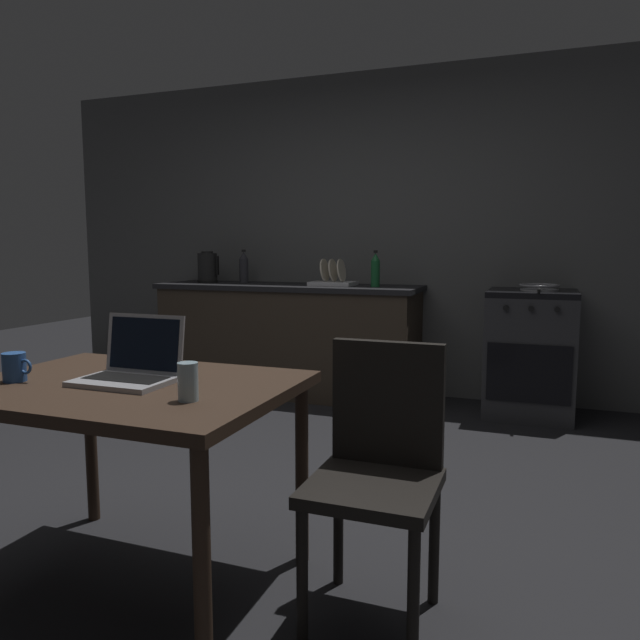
% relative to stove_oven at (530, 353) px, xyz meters
% --- Properties ---
extents(ground_plane, '(12.00, 12.00, 0.00)m').
position_rel_stove_oven_xyz_m(ground_plane, '(-1.26, -2.08, -0.45)').
color(ground_plane, black).
extents(back_wall, '(6.40, 0.10, 2.59)m').
position_rel_stove_oven_xyz_m(back_wall, '(-0.96, 0.35, 0.85)').
color(back_wall, '#545454').
rests_on(back_wall, ground_plane).
extents(kitchen_counter, '(2.16, 0.64, 0.89)m').
position_rel_stove_oven_xyz_m(kitchen_counter, '(-1.88, 0.00, 0.00)').
color(kitchen_counter, '#382D23').
rests_on(kitchen_counter, ground_plane).
extents(stove_oven, '(0.60, 0.62, 0.89)m').
position_rel_stove_oven_xyz_m(stove_oven, '(0.00, 0.00, 0.00)').
color(stove_oven, '#2D2D30').
rests_on(stove_oven, ground_plane).
extents(dining_table, '(1.12, 0.83, 0.73)m').
position_rel_stove_oven_xyz_m(dining_table, '(-1.26, -2.80, 0.21)').
color(dining_table, '#332319').
rests_on(dining_table, ground_plane).
extents(chair, '(0.40, 0.40, 0.89)m').
position_rel_stove_oven_xyz_m(chair, '(-0.41, -2.64, 0.06)').
color(chair, black).
rests_on(chair, ground_plane).
extents(laptop, '(0.32, 0.26, 0.23)m').
position_rel_stove_oven_xyz_m(laptop, '(-1.26, -2.78, 0.33)').
color(laptop, '#99999E').
rests_on(laptop, dining_table).
extents(electric_kettle, '(0.19, 0.17, 0.27)m').
position_rel_stove_oven_xyz_m(electric_kettle, '(-2.63, 0.00, 0.58)').
color(electric_kettle, black).
rests_on(electric_kettle, kitchen_counter).
extents(bottle, '(0.07, 0.07, 0.28)m').
position_rel_stove_oven_xyz_m(bottle, '(-1.13, -0.05, 0.58)').
color(bottle, '#19592D').
rests_on(bottle, kitchen_counter).
extents(frying_pan, '(0.27, 0.44, 0.05)m').
position_rel_stove_oven_xyz_m(frying_pan, '(0.04, -0.03, 0.47)').
color(frying_pan, gray).
rests_on(frying_pan, stove_oven).
extents(coffee_mug, '(0.12, 0.08, 0.10)m').
position_rel_stove_oven_xyz_m(coffee_mug, '(-1.64, -2.92, 0.34)').
color(coffee_mug, '#264C8C').
rests_on(coffee_mug, dining_table).
extents(drinking_glass, '(0.06, 0.06, 0.12)m').
position_rel_stove_oven_xyz_m(drinking_glass, '(-0.93, -2.94, 0.35)').
color(drinking_glass, '#99B7C6').
rests_on(drinking_glass, dining_table).
extents(dish_rack, '(0.34, 0.26, 0.21)m').
position_rel_stove_oven_xyz_m(dish_rack, '(-1.49, 0.00, 0.50)').
color(dish_rack, silver).
rests_on(dish_rack, kitchen_counter).
extents(bottle_b, '(0.08, 0.08, 0.28)m').
position_rel_stove_oven_xyz_m(bottle_b, '(-2.32, 0.08, 0.58)').
color(bottle_b, '#2D2D33').
rests_on(bottle_b, kitchen_counter).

